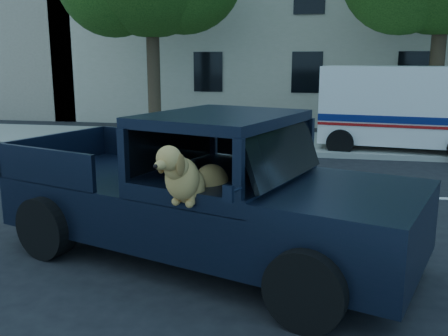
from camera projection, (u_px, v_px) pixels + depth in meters
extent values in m
plane|color=black|center=(204.00, 246.00, 7.37)|extent=(120.00, 120.00, 0.00)
cube|color=gray|center=(269.00, 142.00, 16.18)|extent=(60.00, 4.00, 0.15)
cylinder|color=#332619|center=(154.00, 74.00, 16.86)|extent=(0.44, 0.44, 4.40)
cylinder|color=#332619|center=(436.00, 76.00, 15.17)|extent=(0.44, 0.44, 4.40)
cube|color=beige|center=(358.00, 17.00, 21.67)|extent=(26.00, 6.00, 9.00)
cube|color=black|center=(205.00, 210.00, 6.83)|extent=(6.05, 3.89, 0.72)
cube|color=black|center=(352.00, 199.00, 5.75)|extent=(2.25, 2.59, 0.17)
cube|color=black|center=(222.00, 118.00, 6.42)|extent=(2.27, 2.52, 0.13)
cube|color=black|center=(284.00, 154.00, 6.07)|extent=(0.87, 1.86, 0.61)
cube|color=black|center=(217.00, 210.00, 6.13)|extent=(0.76, 0.76, 0.41)
cube|color=black|center=(228.00, 194.00, 4.97)|extent=(0.12, 0.09, 0.17)
cube|color=silver|center=(402.00, 133.00, 14.56)|extent=(4.84, 2.70, 0.55)
cube|color=silver|center=(389.00, 95.00, 14.46)|extent=(3.97, 2.58, 1.64)
cube|color=#0B1853|center=(386.00, 120.00, 13.62)|extent=(3.68, 0.55, 0.20)
cube|color=#9E0F0F|center=(386.00, 126.00, 13.66)|extent=(3.68, 0.55, 0.08)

